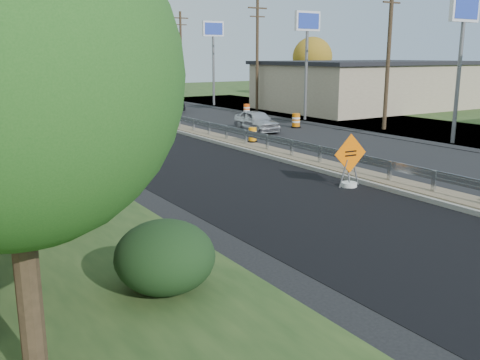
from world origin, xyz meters
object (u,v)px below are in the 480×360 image
barrel_shoulder_near (296,121)px  car_dark_mid (167,102)px  caution_sign (349,174)px  car_silver (257,121)px  barrel_median_far (138,112)px  barrel_median_mid (252,135)px  barrel_shoulder_mid (247,110)px

barrel_shoulder_near → car_dark_mid: size_ratio=0.21×
caution_sign → barrel_shoulder_near: bearing=62.5°
caution_sign → car_silver: 15.16m
caution_sign → car_silver: caution_sign is taller
car_silver → car_dark_mid: size_ratio=0.86×
barrel_shoulder_near → car_dark_mid: (-2.77, 14.70, 0.30)m
barrel_median_far → caution_sign: bearing=-92.2°
barrel_median_mid → barrel_shoulder_near: bearing=35.3°
caution_sign → barrel_median_mid: 9.74m
barrel_median_far → car_dark_mid: size_ratio=0.22×
barrel_median_mid → car_silver: 5.74m
car_dark_mid → barrel_shoulder_near: bearing=-74.8°
barrel_shoulder_mid → barrel_shoulder_near: bearing=-99.5°
barrel_shoulder_near → car_dark_mid: bearing=100.7°
barrel_median_mid → car_dark_mid: car_dark_mid is taller
caution_sign → car_silver: size_ratio=0.50×
barrel_median_mid → car_dark_mid: 19.77m
barrel_median_mid → car_silver: car_silver is taller
barrel_median_far → barrel_shoulder_near: (7.73, -8.86, -0.25)m
caution_sign → car_dark_mid: bearing=82.3°
caution_sign → barrel_shoulder_near: caution_sign is taller
car_silver → car_dark_mid: bearing=93.1°
caution_sign → barrel_median_far: size_ratio=1.98×
car_dark_mid → car_silver: bearing=-87.3°
car_silver → barrel_median_mid: bearing=-121.2°
car_silver → car_dark_mid: (0.48, 14.76, 0.09)m
barrel_median_mid → barrel_shoulder_near: barrel_median_mid is taller
caution_sign → barrel_median_mid: size_ratio=2.56×
car_silver → caution_sign: bearing=-105.9°
barrel_median_mid → car_silver: size_ratio=0.20×
barrel_median_far → car_silver: 9.98m
caution_sign → car_dark_mid: (5.86, 28.92, 0.26)m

